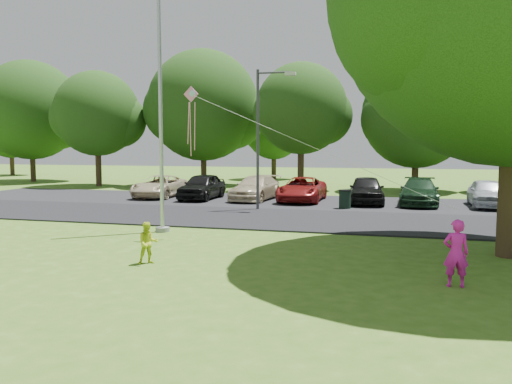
% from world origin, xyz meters
% --- Properties ---
extents(ground, '(120.00, 120.00, 0.00)m').
position_xyz_m(ground, '(0.00, 0.00, 0.00)').
color(ground, '#3C661B').
rests_on(ground, ground).
extents(park_road, '(60.00, 6.00, 0.06)m').
position_xyz_m(park_road, '(0.00, 9.00, 0.03)').
color(park_road, black).
rests_on(park_road, ground).
extents(parking_strip, '(42.00, 7.00, 0.06)m').
position_xyz_m(parking_strip, '(0.00, 15.50, 0.03)').
color(parking_strip, black).
rests_on(parking_strip, ground).
extents(flagpole, '(0.50, 0.50, 10.00)m').
position_xyz_m(flagpole, '(-3.50, 5.00, 4.17)').
color(flagpole, '#B7BABF').
rests_on(flagpole, ground).
extents(street_lamp, '(1.86, 0.25, 6.61)m').
position_xyz_m(street_lamp, '(-1.47, 11.71, 3.97)').
color(street_lamp, '#3F3F44').
rests_on(street_lamp, ground).
extents(trash_can, '(0.60, 0.60, 0.96)m').
position_xyz_m(trash_can, '(2.27, 13.00, 0.48)').
color(trash_can, black).
rests_on(trash_can, ground).
extents(tree_row, '(64.35, 11.94, 10.88)m').
position_xyz_m(tree_row, '(1.59, 24.23, 5.71)').
color(tree_row, '#332316').
rests_on(tree_row, ground).
extents(horizon_trees, '(77.46, 7.20, 7.02)m').
position_xyz_m(horizon_trees, '(4.06, 33.88, 4.30)').
color(horizon_trees, '#332316').
rests_on(horizon_trees, ground).
extents(parked_cars, '(19.74, 4.90, 1.46)m').
position_xyz_m(parked_cars, '(-0.30, 15.47, 0.74)').
color(parked_cars, '#C6B793').
rests_on(parked_cars, ground).
extents(woman, '(0.57, 0.41, 1.48)m').
position_xyz_m(woman, '(5.69, 0.18, 0.74)').
color(woman, '#E71EAF').
rests_on(woman, ground).
extents(child_yellow, '(0.67, 0.65, 1.10)m').
position_xyz_m(child_yellow, '(-1.73, 0.42, 0.55)').
color(child_yellow, '#C8D922').
rests_on(child_yellow, ground).
extents(kite, '(7.95, 4.17, 3.30)m').
position_xyz_m(kite, '(-1.65, 3.94, 4.15)').
color(kite, pink).
rests_on(kite, ground).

